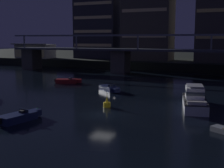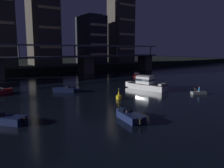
# 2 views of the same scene
# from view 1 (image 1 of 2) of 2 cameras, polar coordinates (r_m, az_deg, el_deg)

# --- Properties ---
(ground_plane) EXTENTS (400.00, 400.00, 0.00)m
(ground_plane) POSITION_cam_1_polar(r_m,az_deg,el_deg) (34.12, -1.83, -5.75)
(ground_plane) COLOR black
(far_riverbank) EXTENTS (240.00, 80.00, 2.20)m
(far_riverbank) POSITION_cam_1_polar(r_m,az_deg,el_deg) (118.47, 16.33, 4.62)
(far_riverbank) COLOR black
(far_riverbank) RESTS_ON ground
(river_bridge) EXTENTS (86.07, 6.40, 9.38)m
(river_bridge) POSITION_cam_1_polar(r_m,az_deg,el_deg) (70.93, 11.74, 4.93)
(river_bridge) COLOR #4C4944
(river_bridge) RESTS_ON ground
(tower_west_low) EXTENTS (13.90, 9.83, 21.72)m
(tower_west_low) POSITION_cam_1_polar(r_m,az_deg,el_deg) (99.72, -2.43, 11.08)
(tower_west_low) COLOR #282833
(tower_west_low) RESTS_ON far_riverbank
(waterfront_pavilion) EXTENTS (12.40, 7.40, 4.70)m
(waterfront_pavilion) POSITION_cam_1_polar(r_m,az_deg,el_deg) (102.23, -14.21, 6.02)
(waterfront_pavilion) COLOR #B2AD9E
(waterfront_pavilion) RESTS_ON far_riverbank
(cabin_cruiser_near_left) EXTENTS (4.26, 9.37, 2.79)m
(cabin_cruiser_near_left) POSITION_cam_1_polar(r_m,az_deg,el_deg) (38.44, 15.21, -2.82)
(cabin_cruiser_near_left) COLOR silver
(cabin_cruiser_near_left) RESTS_ON ground
(speedboat_near_right) EXTENTS (5.12, 2.99, 1.16)m
(speedboat_near_right) POSITION_cam_1_polar(r_m,az_deg,el_deg) (58.42, -8.29, 0.55)
(speedboat_near_right) COLOR maroon
(speedboat_near_right) RESTS_ON ground
(speedboat_mid_center) EXTENTS (4.64, 4.08, 1.16)m
(speedboat_mid_center) POSITION_cam_1_polar(r_m,az_deg,el_deg) (49.18, -0.43, -0.84)
(speedboat_mid_center) COLOR #19234C
(speedboat_mid_center) RESTS_ON ground
(speedboat_mid_right) EXTENTS (2.57, 5.22, 1.16)m
(speedboat_mid_right) POSITION_cam_1_polar(r_m,az_deg,el_deg) (32.84, -17.02, -5.94)
(speedboat_mid_right) COLOR #19234C
(speedboat_mid_right) RESTS_ON ground
(channel_buoy) EXTENTS (0.90, 0.90, 1.76)m
(channel_buoy) POSITION_cam_1_polar(r_m,az_deg,el_deg) (37.64, -0.94, -3.65)
(channel_buoy) COLOR yellow
(channel_buoy) RESTS_ON ground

